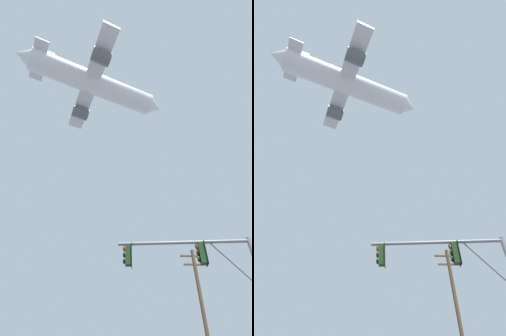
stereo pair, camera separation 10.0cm
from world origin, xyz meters
The scene contains 3 objects.
signal_pole_near centered at (3.64, 6.35, 4.98)m, with size 5.99×0.88×6.65m.
utility_pole centered at (6.17, 16.03, 5.40)m, with size 2.20×0.28×10.19m.
airplane centered at (-5.55, 21.26, 45.76)m, with size 28.87×22.29×8.10m.
Camera 1 is at (-0.34, -4.03, 1.70)m, focal length 26.13 mm.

